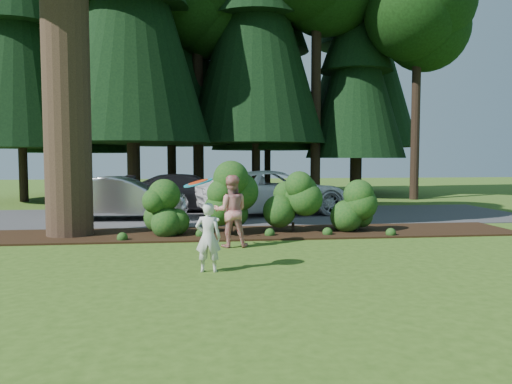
{
  "coord_description": "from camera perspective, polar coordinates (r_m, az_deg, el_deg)",
  "views": [
    {
      "loc": [
        -1.18,
        -10.69,
        2.17
      ],
      "look_at": [
        0.33,
        1.67,
        1.3
      ],
      "focal_mm": 35.0,
      "sensor_mm": 36.0,
      "label": 1
    }
  ],
  "objects": [
    {
      "name": "tree_wall",
      "position": [
        28.08,
        -4.02,
        19.13
      ],
      "size": [
        25.66,
        12.15,
        17.09
      ],
      "color": "black",
      "rests_on": "ground"
    },
    {
      "name": "adult",
      "position": [
        12.06,
        -2.88,
        -2.19
      ],
      "size": [
        0.87,
        0.69,
        1.74
      ],
      "primitive_type": "imported",
      "rotation": [
        0.0,
        0.0,
        3.1
      ],
      "color": "#A91619",
      "rests_on": "ground"
    },
    {
      "name": "frisbee",
      "position": [
        9.24,
        -6.63,
        1.07
      ],
      "size": [
        0.54,
        0.55,
        0.19
      ],
      "color": "teal",
      "rests_on": "ground"
    },
    {
      "name": "mulch_bed",
      "position": [
        14.15,
        -2.1,
        -4.72
      ],
      "size": [
        16.0,
        2.5,
        0.05
      ],
      "primitive_type": "cube",
      "color": "black",
      "rests_on": "ground"
    },
    {
      "name": "car_dark_suv",
      "position": [
        20.02,
        -7.59,
        -0.06
      ],
      "size": [
        5.07,
        2.08,
        1.47
      ],
      "primitive_type": "imported",
      "rotation": [
        0.0,
        0.0,
        1.57
      ],
      "color": "black",
      "rests_on": "driveway"
    },
    {
      "name": "shrub_row",
      "position": [
        14.03,
        1.06,
        -1.57
      ],
      "size": [
        6.53,
        1.6,
        1.61
      ],
      "color": "#144214",
      "rests_on": "ground"
    },
    {
      "name": "ground",
      "position": [
        10.97,
        -0.65,
        -7.41
      ],
      "size": [
        80.0,
        80.0,
        0.0
      ],
      "primitive_type": "plane",
      "color": "#305117",
      "rests_on": "ground"
    },
    {
      "name": "car_white_suv",
      "position": [
        18.84,
        2.19,
        -0.03
      ],
      "size": [
        6.29,
        3.76,
        1.63
      ],
      "primitive_type": "imported",
      "rotation": [
        0.0,
        0.0,
        1.76
      ],
      "color": "white",
      "rests_on": "driveway"
    },
    {
      "name": "car_silver_wagon",
      "position": [
        17.81,
        -15.02,
        -0.66
      ],
      "size": [
        4.52,
        1.74,
        1.47
      ],
      "primitive_type": "imported",
      "rotation": [
        0.0,
        0.0,
        1.53
      ],
      "color": "#AFAFB4",
      "rests_on": "driveway"
    },
    {
      "name": "child",
      "position": [
        9.48,
        -5.49,
        -5.18
      ],
      "size": [
        0.52,
        0.38,
        1.32
      ],
      "primitive_type": "imported",
      "rotation": [
        0.0,
        0.0,
        3.0
      ],
      "color": "silver",
      "rests_on": "ground"
    },
    {
      "name": "driveway",
      "position": [
        18.35,
        -3.23,
        -2.75
      ],
      "size": [
        22.0,
        6.0,
        0.03
      ],
      "primitive_type": "cube",
      "color": "#38383A",
      "rests_on": "ground"
    },
    {
      "name": "lily_cluster",
      "position": [
        13.22,
        -3.09,
        -3.28
      ],
      "size": [
        0.69,
        0.09,
        0.57
      ],
      "color": "#144214",
      "rests_on": "ground"
    }
  ]
}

